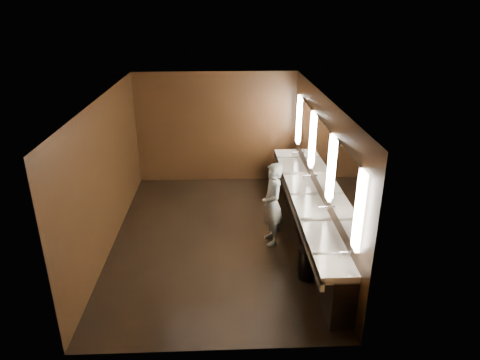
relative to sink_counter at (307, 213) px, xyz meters
name	(u,v)px	position (x,y,z in m)	size (l,w,h in m)	color
floor	(216,237)	(-1.79, 0.00, -0.50)	(6.00, 6.00, 0.00)	black
ceiling	(213,98)	(-1.79, 0.00, 2.30)	(4.00, 6.00, 0.02)	#2D2D2B
wall_back	(216,128)	(-1.79, 3.00, 0.90)	(4.00, 0.02, 2.80)	black
wall_front	(212,263)	(-1.79, -3.00, 0.90)	(4.00, 0.02, 2.80)	black
wall_left	(107,174)	(-3.79, 0.00, 0.90)	(0.02, 6.00, 2.80)	black
wall_right	(321,170)	(0.21, 0.00, 0.90)	(0.02, 6.00, 2.80)	black
sink_counter	(307,213)	(0.00, 0.00, 0.00)	(0.55, 5.40, 1.01)	black
mirror_band	(321,153)	(0.19, 0.00, 1.25)	(0.06, 5.03, 1.15)	white
person	(272,204)	(-0.72, -0.21, 0.32)	(0.59, 0.39, 1.63)	#8BBCCF
trash_bin	(309,263)	(-0.22, -1.40, -0.22)	(0.36, 0.36, 0.56)	black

